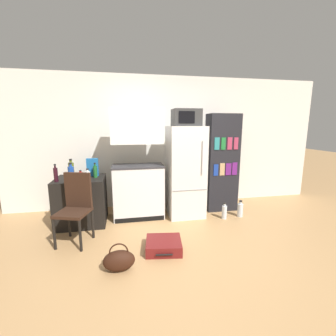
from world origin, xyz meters
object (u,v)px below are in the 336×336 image
kitchen_hutch (138,169)px  bottle_olive_oil (71,169)px  bottle_blue_soda (71,173)px  cereal_box (93,167)px  bookshelf (222,163)px  bottle_wine_dark (56,174)px  chair (76,202)px  microwave (186,118)px  bottle_milk_white (88,176)px  bottle_ketchup_red (81,176)px  suitcase_large_flat (164,245)px  bottle_green_tall (95,171)px  water_bottle_front (240,210)px  water_bottle_middle (224,212)px  side_table (82,201)px  handbag (119,260)px  bowl (73,178)px  refrigerator (185,172)px

kitchen_hutch → bottle_olive_oil: 1.11m
bottle_blue_soda → cereal_box: bearing=50.1°
kitchen_hutch → bookshelf: bearing=2.8°
bottle_wine_dark → chair: bearing=-50.3°
microwave → chair: (-1.76, -0.64, -1.19)m
kitchen_hutch → cereal_box: (-0.76, 0.04, 0.06)m
bottle_milk_white → bottle_ketchup_red: (-0.13, 0.14, -0.02)m
bottle_blue_soda → suitcase_large_flat: bottle_blue_soda is taller
bottle_milk_white → bottle_ketchup_red: size_ratio=1.31×
suitcase_large_flat → bottle_blue_soda: bearing=152.9°
suitcase_large_flat → bottle_green_tall: bearing=138.9°
kitchen_hutch → water_bottle_front: bearing=-11.2°
kitchen_hutch → bottle_wine_dark: 1.29m
bookshelf → bottle_milk_white: bookshelf is taller
water_bottle_middle → cereal_box: bearing=169.2°
bottle_olive_oil → cereal_box: size_ratio=1.01×
water_bottle_middle → side_table: bearing=173.0°
bottle_ketchup_red → handbag: bottle_ketchup_red is taller
bottle_blue_soda → bottle_green_tall: 0.39m
bottle_blue_soda → bottle_green_tall: (0.33, 0.20, -0.02)m
bottle_blue_soda → chair: size_ratio=0.30×
bottle_wine_dark → handbag: (0.94, -1.24, -0.77)m
bottle_blue_soda → bottle_green_tall: size_ratio=1.18×
bottle_ketchup_red → suitcase_large_flat: 1.70m
bottle_olive_oil → bottle_wine_dark: size_ratio=1.10×
bottle_wine_dark → bottle_green_tall: bottle_wine_dark is taller
bottle_olive_oil → water_bottle_middle: (2.58, -0.43, -0.78)m
side_table → cereal_box: (0.19, 0.13, 0.54)m
bookshelf → bottle_wine_dark: (-2.86, -0.35, -0.03)m
side_table → cereal_box: size_ratio=2.60×
bookshelf → bowl: bookshelf is taller
bottle_ketchup_red → suitcase_large_flat: size_ratio=0.30×
cereal_box → microwave: bearing=-3.5°
bottle_wine_dark → water_bottle_front: bearing=-1.5°
bottle_wine_dark → suitcase_large_flat: bearing=-31.4°
side_table → bottle_blue_soda: bottle_blue_soda is taller
bottle_green_tall → water_bottle_front: (2.51, -0.26, -0.76)m
kitchen_hutch → bottle_blue_soda: bearing=-164.2°
side_table → chair: (0.04, -0.60, 0.18)m
bookshelf → bottle_ketchup_red: size_ratio=11.82×
bookshelf → suitcase_large_flat: bearing=-136.7°
refrigerator → bottle_olive_oil: 1.96m
chair → water_bottle_middle: (2.39, 0.31, -0.44)m
bottle_wine_dark → suitcase_large_flat: size_ratio=0.53×
bookshelf → bowl: (-2.64, -0.23, -0.12)m
refrigerator → bookshelf: (0.76, 0.14, 0.11)m
side_table → bottle_olive_oil: (-0.15, 0.14, 0.52)m
side_table → microwave: bearing=1.1°
bottle_olive_oil → bottle_wine_dark: bearing=-116.3°
bottle_milk_white → suitcase_large_flat: bottle_milk_white is taller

